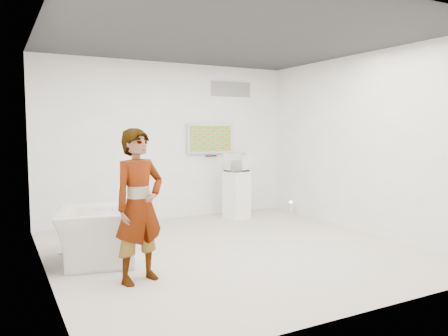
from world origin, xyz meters
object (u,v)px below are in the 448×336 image
at_px(armchair, 96,235).
at_px(pedestal, 237,195).
at_px(floor_uplight, 291,208).
at_px(person, 139,206).
at_px(tv, 210,138).

relative_size(armchair, pedestal, 1.19).
bearing_deg(pedestal, floor_uplight, -8.79).
bearing_deg(floor_uplight, pedestal, 171.21).
height_order(person, armchair, person).
bearing_deg(person, armchair, 87.69).
distance_m(pedestal, floor_uplight, 1.23).
xyz_separation_m(person, pedestal, (2.74, 2.58, -0.42)).
bearing_deg(pedestal, armchair, -152.35).
bearing_deg(armchair, floor_uplight, -58.39).
bearing_deg(floor_uplight, person, -148.48).
bearing_deg(floor_uplight, tv, 154.44).
distance_m(tv, pedestal, 1.25).
bearing_deg(tv, person, -127.87).
bearing_deg(armchair, tv, -38.91).
distance_m(person, armchair, 1.16).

